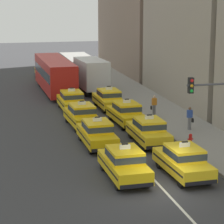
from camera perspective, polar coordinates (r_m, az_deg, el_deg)
The scene contains 19 objects.
ground_plane at distance 26.40m, azimuth 5.53°, elevation -8.33°, with size 160.00×160.00×0.00m, color #353538.
lane_stripe_left_right at distance 44.98m, azimuth -2.92°, elevation 0.66°, with size 0.14×80.00×0.01m, color silver.
sidewalk_curb at distance 41.71m, azimuth 5.98°, elevation -0.27°, with size 4.00×90.00×0.15m, color gray.
taxi_left_nearest at distance 27.33m, azimuth 1.35°, elevation -5.56°, with size 1.88×4.58×1.96m.
taxi_left_second at distance 33.02m, azimuth -1.64°, elevation -2.29°, with size 1.87×4.58×1.96m.
taxi_left_third at distance 37.88m, azimuth -3.32°, elevation -0.32°, with size 2.01×4.64×1.96m.
taxi_left_fourth at distance 43.03m, azimuth -4.42°, elevation 1.27°, with size 1.87×4.58×1.96m.
bus_left_fifth at distance 51.33m, azimuth -6.26°, elevation 4.19°, with size 2.72×11.24×3.22m.
taxi_left_sixth at distance 60.15m, azimuth -7.28°, elevation 4.53°, with size 1.99×4.63×1.96m.
taxi_right_nearest at distance 27.95m, azimuth 7.79°, elevation -5.26°, with size 1.96×4.62×1.96m.
taxi_right_second at distance 33.66m, azimuth 4.02°, elevation -2.03°, with size 1.83×4.56×1.96m.
taxi_right_third at distance 38.47m, azimuth 1.58°, elevation -0.10°, with size 2.01×4.63×1.96m.
taxi_right_fourth at distance 43.64m, azimuth -0.37°, elevation 1.47°, with size 1.90×4.59×1.96m.
box_truck_right_fifth at distance 51.23m, azimuth -2.48°, elevation 4.19°, with size 2.60×7.08×3.27m.
taxi_right_sixth at distance 58.84m, azimuth -4.08°, elevation 4.42°, with size 1.94×4.61×1.96m.
pedestrian_near_crosswalk at distance 40.86m, azimuth 4.61°, elevation 0.72°, with size 0.47×0.24×1.58m.
pedestrian_mid_block at distance 36.88m, azimuth 8.47°, elevation -0.69°, with size 0.47×0.24×1.61m.
fire_hydrant at distance 33.29m, azimuth 8.55°, elevation -2.90°, with size 0.36×0.22×0.73m.
traffic_light_pole at distance 26.22m, azimuth 11.80°, elevation 0.04°, with size 2.87×0.33×5.58m.
Camera 1 is at (-8.34, -23.16, 9.54)m, focal length 83.84 mm.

